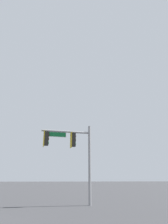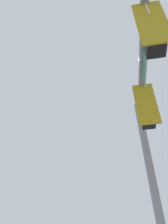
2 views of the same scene
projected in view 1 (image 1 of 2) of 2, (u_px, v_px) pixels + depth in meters
signal_pole_near at (72, 148)px, 17.87m from camera, size 4.13×0.88×6.34m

